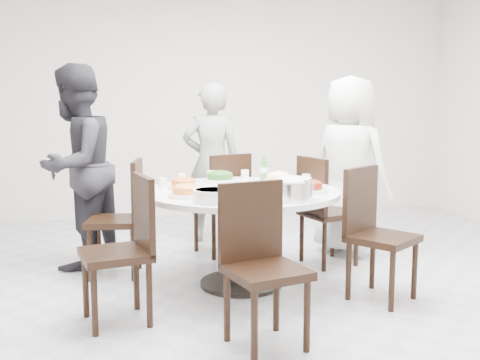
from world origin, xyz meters
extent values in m
cube|color=#B1B0B5|center=(0.00, 0.00, 0.00)|extent=(6.00, 6.00, 0.01)
cube|color=silver|center=(0.00, 3.00, 1.40)|extent=(6.00, 0.01, 2.80)
cylinder|color=white|center=(-0.21, 0.20, 0.38)|extent=(1.50, 1.50, 0.75)
cube|color=black|center=(0.65, 0.63, 0.47)|extent=(0.52, 0.52, 0.95)
cube|color=black|center=(-0.23, 1.15, 0.47)|extent=(0.54, 0.54, 0.95)
cube|color=black|center=(-1.18, 0.65, 0.47)|extent=(0.48, 0.48, 0.95)
cube|color=black|center=(-1.14, -0.38, 0.47)|extent=(0.50, 0.50, 0.95)
cube|color=black|center=(-0.28, -0.91, 0.47)|extent=(0.52, 0.52, 0.95)
cube|color=black|center=(0.72, -0.30, 0.47)|extent=(0.59, 0.59, 0.95)
imported|color=white|center=(0.95, 0.93, 0.83)|extent=(0.90, 0.96, 1.65)
imported|color=black|center=(-0.24, 1.64, 0.80)|extent=(0.62, 0.43, 1.60)
imported|color=black|center=(-1.50, 0.98, 0.87)|extent=(0.96, 1.05, 1.74)
cylinder|color=white|center=(-0.31, 0.66, 0.79)|extent=(0.28, 0.28, 0.07)
cylinder|color=white|center=(0.16, 0.52, 0.78)|extent=(0.25, 0.25, 0.07)
cylinder|color=white|center=(-0.64, 0.33, 0.78)|extent=(0.24, 0.24, 0.06)
cylinder|color=white|center=(0.26, 0.01, 0.78)|extent=(0.27, 0.27, 0.07)
cylinder|color=white|center=(-0.65, -0.03, 0.78)|extent=(0.25, 0.25, 0.07)
cylinder|color=silver|center=(0.05, -0.28, 0.81)|extent=(0.29, 0.29, 0.12)
cylinder|color=white|center=(-0.49, -0.27, 0.79)|extent=(0.28, 0.28, 0.09)
cylinder|color=#338037|center=(0.08, 0.68, 0.86)|extent=(0.06, 0.06, 0.21)
cylinder|color=white|center=(-0.18, 0.80, 0.79)|extent=(0.07, 0.07, 0.08)
camera|label=1|loc=(-1.02, -3.95, 1.42)|focal=42.00mm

